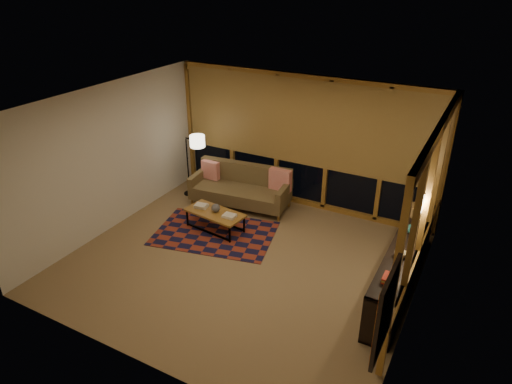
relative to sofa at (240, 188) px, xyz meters
The scene contains 21 objects.
floor 2.06m from the sofa, 59.34° to the right, with size 5.50×5.00×0.01m, color #9B7B4F.
ceiling 3.06m from the sofa, 59.34° to the right, with size 5.50×5.00×0.01m, color white.
walls 2.23m from the sofa, 59.34° to the right, with size 5.51×5.01×2.70m.
window_wall_back 1.56m from the sofa, 33.75° to the left, with size 5.30×0.16×2.60m, color #AB7736, non-canonical shape.
window_wall_right 4.00m from the sofa, 17.08° to the right, with size 0.16×3.70×2.60m, color #AB7736, non-canonical shape.
wall_art 5.29m from the sofa, 43.82° to the right, with size 0.06×0.74×0.94m, color red, non-canonical shape.
wall_sconce 4.04m from the sofa, 19.46° to the right, with size 0.12×0.18×0.22m, color #FFEFCA, non-canonical shape.
sofa is the anchor object (origin of this frame).
pillow_left 0.79m from the sofa, behind, with size 0.39×0.13×0.39m, color red, non-canonical shape.
pillow_right 0.85m from the sofa, 22.64° to the left, with size 0.46×0.15×0.46m, color red, non-canonical shape.
area_rug 1.28m from the sofa, 83.20° to the right, with size 2.17×1.45×0.01m, color maroon.
coffee_table 1.09m from the sofa, 86.03° to the right, with size 1.12×0.52×0.37m, color #AB7736, non-canonical shape.
book_stack_a 1.07m from the sofa, 103.74° to the right, with size 0.25×0.20×0.07m, color silver, non-canonical shape.
book_stack_b 1.17m from the sofa, 69.45° to the right, with size 0.24×0.19×0.05m, color silver, non-canonical shape.
ceramic_pot 1.05m from the sofa, 85.53° to the right, with size 0.16×0.16×0.16m, color #2B2B2B.
floor_lamp 1.29m from the sofa, behind, with size 0.47×0.31×1.42m, color black, non-canonical shape.
bookshelf 3.69m from the sofa, 17.53° to the right, with size 0.40×3.01×0.75m, color black, non-canonical shape.
basket 3.53m from the sofa, ahead, with size 0.27×0.27×0.20m, color #A1744D.
teal_bowl 3.63m from the sofa, 12.26° to the right, with size 0.15×0.15×0.15m, color #226361.
vase 3.85m from the sofa, 23.10° to the right, with size 0.18×0.18×0.18m, color tan.
shelf_book_stack 4.13m from the sofa, 31.07° to the right, with size 0.15×0.21×0.06m, color silver, non-canonical shape.
Camera 1 is at (3.25, -5.52, 4.49)m, focal length 32.00 mm.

